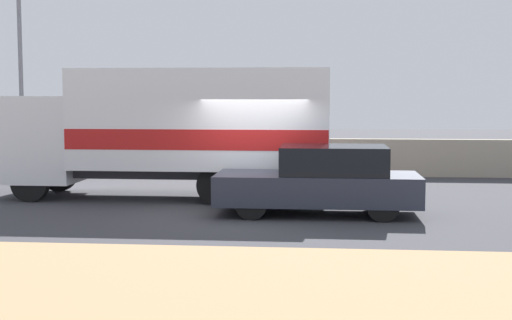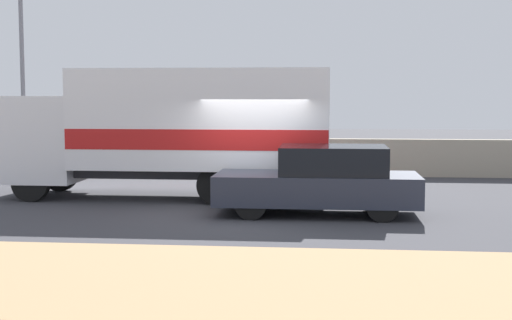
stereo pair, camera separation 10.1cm
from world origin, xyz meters
The scene contains 6 objects.
ground_plane centered at (0.00, 0.00, 0.00)m, with size 80.00×80.00×0.00m, color #38383D.
dirt_shoulder_foreground centered at (0.00, -6.04, 0.02)m, with size 60.00×4.20×0.04m.
stone_wall_backdrop centered at (0.00, 7.35, 0.60)m, with size 60.00×0.35×1.20m.
street_lamp centered at (-8.16, 6.59, 4.17)m, with size 0.56×0.28×7.23m.
box_truck centered at (-2.10, 1.89, 1.78)m, with size 8.23×2.51×3.23m.
car_hatchback centered at (1.57, -0.34, 0.75)m, with size 4.38×1.74×1.50m.
Camera 1 is at (1.60, -15.71, 2.58)m, focal length 50.00 mm.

